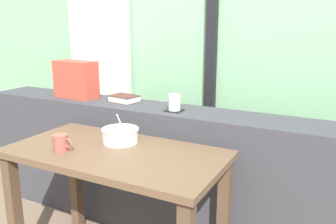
{
  "coord_description": "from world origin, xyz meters",
  "views": [
    {
      "loc": [
        1.01,
        -1.34,
        1.36
      ],
      "look_at": [
        0.05,
        0.5,
        0.83
      ],
      "focal_mm": 37.7,
      "sensor_mm": 36.0,
      "label": 1
    }
  ],
  "objects_px": {
    "breakfast_table": "(116,174)",
    "soup_bowl": "(120,135)",
    "juice_glass": "(174,103)",
    "throw_pillow": "(76,79)",
    "coaster_square": "(174,110)",
    "ceramic_mug": "(61,143)",
    "closed_book": "(124,99)"
  },
  "relations": [
    {
      "from": "coaster_square",
      "to": "breakfast_table",
      "type": "bearing_deg",
      "value": -101.59
    },
    {
      "from": "coaster_square",
      "to": "throw_pillow",
      "type": "bearing_deg",
      "value": 177.26
    },
    {
      "from": "juice_glass",
      "to": "soup_bowl",
      "type": "xyz_separation_m",
      "value": [
        -0.15,
        -0.36,
        -0.13
      ]
    },
    {
      "from": "throw_pillow",
      "to": "ceramic_mug",
      "type": "xyz_separation_m",
      "value": [
        0.46,
        -0.64,
        -0.2
      ]
    },
    {
      "from": "soup_bowl",
      "to": "ceramic_mug",
      "type": "bearing_deg",
      "value": -127.81
    },
    {
      "from": "throw_pillow",
      "to": "soup_bowl",
      "type": "xyz_separation_m",
      "value": [
        0.65,
        -0.4,
        -0.21
      ]
    },
    {
      "from": "breakfast_table",
      "to": "coaster_square",
      "type": "height_order",
      "value": "coaster_square"
    },
    {
      "from": "throw_pillow",
      "to": "closed_book",
      "type": "bearing_deg",
      "value": 5.93
    },
    {
      "from": "breakfast_table",
      "to": "juice_glass",
      "type": "xyz_separation_m",
      "value": [
        0.1,
        0.48,
        0.29
      ]
    },
    {
      "from": "ceramic_mug",
      "to": "juice_glass",
      "type": "bearing_deg",
      "value": 60.7
    },
    {
      "from": "throw_pillow",
      "to": "soup_bowl",
      "type": "distance_m",
      "value": 0.79
    },
    {
      "from": "breakfast_table",
      "to": "closed_book",
      "type": "height_order",
      "value": "closed_book"
    },
    {
      "from": "juice_glass",
      "to": "throw_pillow",
      "type": "distance_m",
      "value": 0.81
    },
    {
      "from": "throw_pillow",
      "to": "breakfast_table",
      "type": "bearing_deg",
      "value": -36.26
    },
    {
      "from": "ceramic_mug",
      "to": "throw_pillow",
      "type": "bearing_deg",
      "value": 125.56
    },
    {
      "from": "breakfast_table",
      "to": "closed_book",
      "type": "relative_size",
      "value": 5.38
    },
    {
      "from": "juice_glass",
      "to": "throw_pillow",
      "type": "bearing_deg",
      "value": 177.26
    },
    {
      "from": "closed_book",
      "to": "ceramic_mug",
      "type": "xyz_separation_m",
      "value": [
        0.08,
        -0.68,
        -0.09
      ]
    },
    {
      "from": "breakfast_table",
      "to": "soup_bowl",
      "type": "distance_m",
      "value": 0.21
    },
    {
      "from": "soup_bowl",
      "to": "ceramic_mug",
      "type": "height_order",
      "value": "soup_bowl"
    },
    {
      "from": "juice_glass",
      "to": "ceramic_mug",
      "type": "relative_size",
      "value": 0.86
    },
    {
      "from": "juice_glass",
      "to": "ceramic_mug",
      "type": "distance_m",
      "value": 0.7
    },
    {
      "from": "coaster_square",
      "to": "ceramic_mug",
      "type": "distance_m",
      "value": 0.7
    },
    {
      "from": "breakfast_table",
      "to": "soup_bowl",
      "type": "xyz_separation_m",
      "value": [
        -0.05,
        0.12,
        0.17
      ]
    },
    {
      "from": "closed_book",
      "to": "ceramic_mug",
      "type": "height_order",
      "value": "closed_book"
    },
    {
      "from": "breakfast_table",
      "to": "ceramic_mug",
      "type": "bearing_deg",
      "value": -151.99
    },
    {
      "from": "coaster_square",
      "to": "juice_glass",
      "type": "bearing_deg",
      "value": 180.0
    },
    {
      "from": "throw_pillow",
      "to": "coaster_square",
      "type": "bearing_deg",
      "value": -2.74
    },
    {
      "from": "coaster_square",
      "to": "ceramic_mug",
      "type": "height_order",
      "value": "coaster_square"
    },
    {
      "from": "breakfast_table",
      "to": "closed_book",
      "type": "distance_m",
      "value": 0.69
    },
    {
      "from": "ceramic_mug",
      "to": "closed_book",
      "type": "bearing_deg",
      "value": 96.85
    },
    {
      "from": "juice_glass",
      "to": "ceramic_mug",
      "type": "xyz_separation_m",
      "value": [
        -0.34,
        -0.61,
        -0.12
      ]
    }
  ]
}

